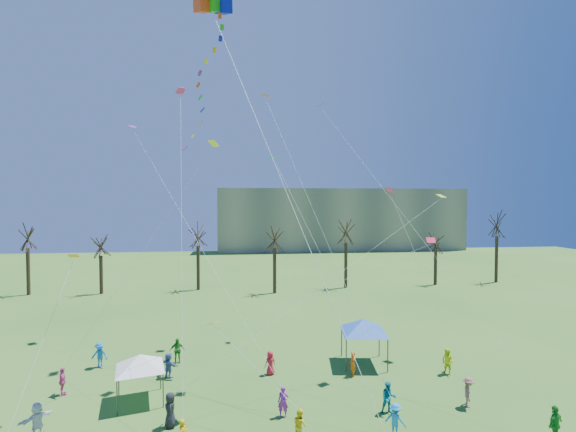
{
  "coord_description": "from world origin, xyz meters",
  "views": [
    {
      "loc": [
        -1.95,
        -17.09,
        11.78
      ],
      "look_at": [
        0.48,
        5.0,
        11.0
      ],
      "focal_mm": 25.0,
      "sensor_mm": 36.0,
      "label": 1
    }
  ],
  "objects": [
    {
      "name": "distant_building",
      "position": [
        22.0,
        82.0,
        7.5
      ],
      "size": [
        60.0,
        14.0,
        15.0
      ],
      "primitive_type": "cube",
      "color": "gray",
      "rests_on": "ground"
    },
    {
      "name": "bare_tree_row",
      "position": [
        4.83,
        36.57,
        6.7
      ],
      "size": [
        69.59,
        9.0,
        10.61
      ],
      "color": "black",
      "rests_on": "ground"
    },
    {
      "name": "canopy_tent_white",
      "position": [
        -8.08,
        6.98,
        2.38
      ],
      "size": [
        3.62,
        3.62,
        2.81
      ],
      "color": "#3F3F44",
      "rests_on": "ground"
    },
    {
      "name": "canopy_tent_blue",
      "position": [
        6.66,
        10.91,
        2.8
      ],
      "size": [
        4.37,
        4.37,
        3.3
      ],
      "color": "#3F3F44",
      "rests_on": "ground"
    },
    {
      "name": "festival_crowd",
      "position": [
        -1.52,
        6.03,
        0.86
      ],
      "size": [
        27.15,
        12.94,
        1.82
      ],
      "color": "#BF3F17",
      "rests_on": "ground"
    },
    {
      "name": "small_kites_aloft",
      "position": [
        -0.71,
        11.36,
        13.23
      ],
      "size": [
        26.29,
        18.13,
        30.56
      ],
      "color": "orange",
      "rests_on": "ground"
    },
    {
      "name": "big_box_kite",
      "position": [
        -3.71,
        5.08,
        18.2
      ],
      "size": [
        4.78,
        6.56,
        24.27
      ],
      "color": "#ED3A10",
      "rests_on": "ground"
    }
  ]
}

